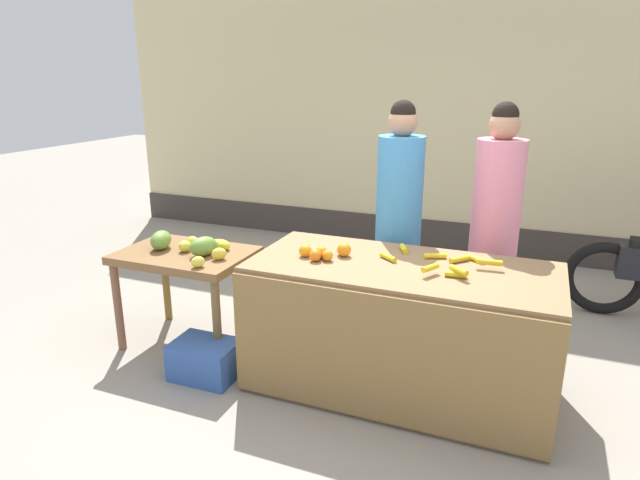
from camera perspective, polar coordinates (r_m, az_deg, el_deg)
The scene contains 11 objects.
ground_plane at distance 3.89m, azimuth 3.27°, elevation -14.09°, with size 24.00×24.00×0.00m, color gray.
market_wall_back at distance 6.42m, azimuth 13.06°, elevation 13.95°, with size 8.28×0.23×3.48m.
fruit_stall_counter at distance 3.59m, azimuth 8.33°, elevation -9.20°, with size 1.92×0.90×0.86m.
side_table_wooden at distance 4.18m, azimuth -13.90°, elevation -2.58°, with size 0.96×0.67×0.75m.
banana_bunch_pile at distance 3.47m, azimuth 12.88°, elevation -2.18°, with size 0.76×0.53×0.07m.
orange_pile at distance 3.52m, azimuth 0.67°, elevation -1.25°, with size 0.32×0.26×0.09m.
mango_papaya_pile at distance 4.09m, azimuth -13.47°, elevation -0.49°, with size 0.70×0.53×0.14m.
vendor_woman_blue_shirt at distance 4.10m, azimuth 8.23°, elevation 1.58°, with size 0.34×0.34×1.84m.
vendor_woman_pink_shirt at distance 4.08m, azimuth 17.84°, elevation 0.84°, with size 0.34×0.34×1.84m.
produce_crate at distance 3.89m, azimuth -11.98°, elevation -12.21°, with size 0.44×0.32×0.26m, color #3359A5.
produce_sack at distance 4.49m, azimuth -1.07°, elevation -5.93°, with size 0.36×0.30×0.51m, color maroon.
Camera 1 is at (1.05, -3.16, 2.01)m, focal length 30.42 mm.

